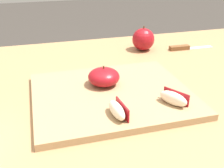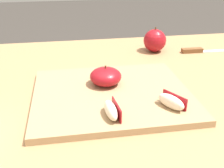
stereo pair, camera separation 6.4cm
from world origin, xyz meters
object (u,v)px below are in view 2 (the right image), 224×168
Objects in this scene: cutting_board at (112,95)px; paring_knife at (196,51)px; apple_wedge_back at (171,102)px; apple_half_skin_up at (106,76)px; apple_wedge_middle at (111,110)px; whole_apple_red_delicious at (155,41)px.

paring_knife is (0.33, 0.26, -0.00)m from cutting_board.
cutting_board is 5.40× the size of apple_wedge_back.
apple_half_skin_up is at bearing 131.90° from apple_wedge_back.
apple_half_skin_up is at bearing -146.54° from paring_knife.
apple_wedge_middle is (-0.02, -0.10, 0.02)m from cutting_board.
apple_wedge_middle is at bearing -100.10° from cutting_board.
apple_wedge_middle is 0.51m from paring_knife.
apple_half_skin_up is at bearing -128.39° from whole_apple_red_delicious.
cutting_board is at bearing 140.54° from apple_wedge_back.
apple_wedge_middle is at bearing -117.91° from whole_apple_red_delicious.
apple_half_skin_up is 0.41m from paring_knife.
whole_apple_red_delicious reaches higher than paring_knife.
apple_half_skin_up is 0.15m from apple_wedge_middle.
whole_apple_red_delicious reaches higher than apple_wedge_back.
apple_wedge_back reaches higher than cutting_board.
apple_wedge_back is 0.40m from whole_apple_red_delicious.
cutting_board is 4.69× the size of apple_half_skin_up.
apple_wedge_middle is at bearing -133.34° from paring_knife.
apple_wedge_back is 0.41× the size of paring_knife.
apple_half_skin_up reaches higher than apple_wedge_back.
cutting_board is 0.14m from apple_wedge_back.
apple_wedge_back is (0.12, -0.13, -0.01)m from apple_half_skin_up.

